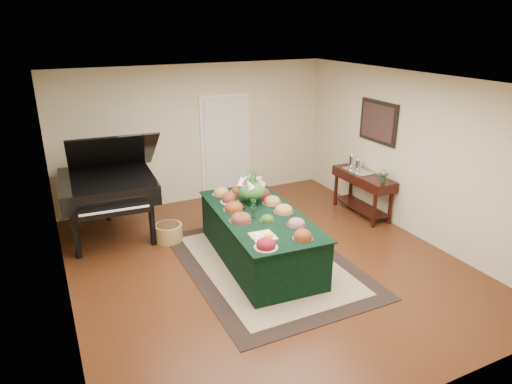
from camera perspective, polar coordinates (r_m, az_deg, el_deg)
name	(u,v)px	position (r m, az deg, el deg)	size (l,w,h in m)	color
ground	(265,263)	(7.01, 1.08, -8.84)	(6.00, 6.00, 0.00)	black
area_rug	(267,263)	(6.98, 1.40, -8.91)	(2.33, 3.27, 0.01)	black
kitchen_doorway	(226,147)	(9.38, -3.83, 5.59)	(1.05, 0.07, 2.10)	white
buffet_table	(259,237)	(6.93, 0.43, -5.60)	(1.34, 2.56, 0.77)	black
food_platters	(256,207)	(6.89, -0.03, -1.86)	(1.07, 2.33, 0.12)	beige
cutting_board	(262,234)	(6.06, 0.80, -5.28)	(0.34, 0.34, 0.10)	tan
green_goblets	(253,209)	(6.71, -0.33, -2.11)	(0.20, 0.33, 0.18)	#14321C
floral_centerpiece	(252,187)	(7.07, -0.55, 0.69)	(0.46, 0.46, 0.46)	#14321C
grand_piano	(108,185)	(7.89, -18.03, 0.85)	(1.68, 1.86, 1.81)	black
wicker_basket	(169,233)	(7.75, -10.85, -5.02)	(0.46, 0.46, 0.29)	olive
mahogany_sideboard	(363,183)	(8.70, 13.24, 1.10)	(0.45, 1.37, 0.80)	black
tea_service	(355,164)	(8.81, 12.33, 3.46)	(0.34, 0.58, 0.30)	silver
pink_bouquet	(384,174)	(8.22, 15.69, 2.22)	(0.19, 0.19, 0.24)	#14321C
wall_painting	(378,122)	(8.54, 15.03, 8.46)	(0.05, 0.95, 0.75)	black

